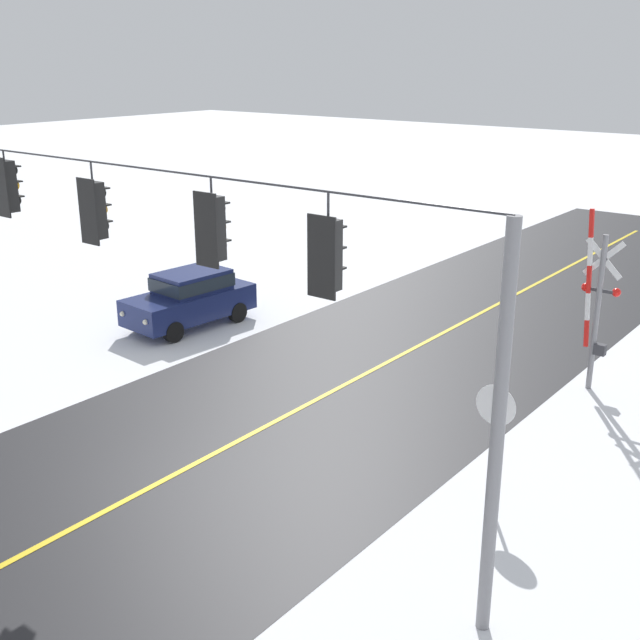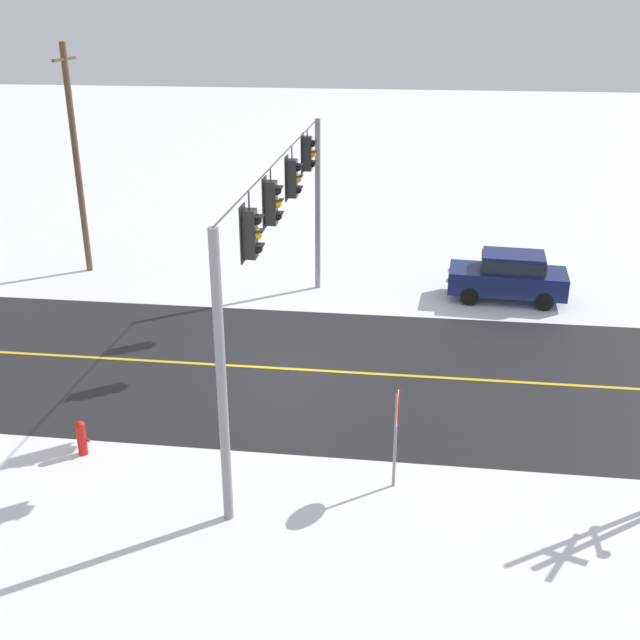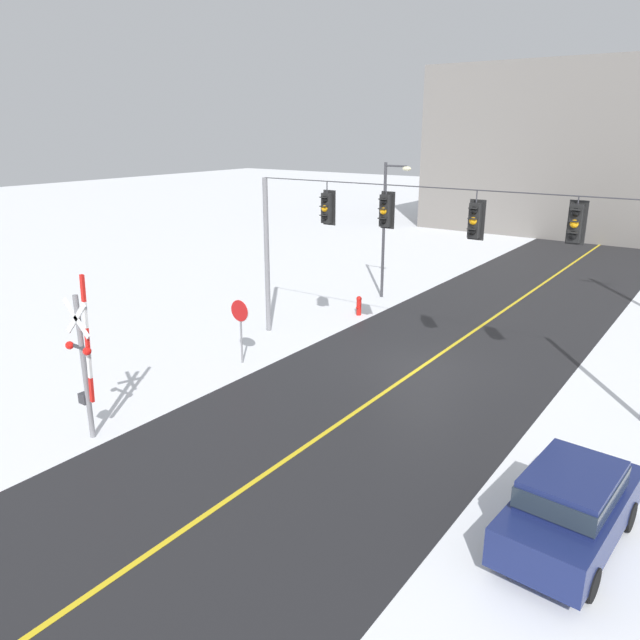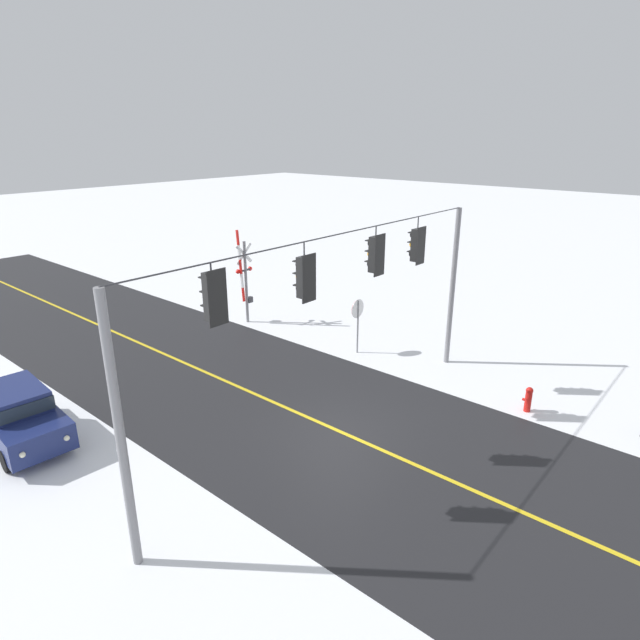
% 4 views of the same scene
% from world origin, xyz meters
% --- Properties ---
extents(ground_plane, '(160.00, 160.00, 0.00)m').
position_xyz_m(ground_plane, '(0.00, 0.00, 0.00)').
color(ground_plane, white).
extents(road_asphalt, '(9.00, 80.00, 0.01)m').
position_xyz_m(road_asphalt, '(0.00, 6.00, 0.00)').
color(road_asphalt, black).
rests_on(road_asphalt, ground).
extents(lane_centre_line, '(0.14, 72.00, 0.01)m').
position_xyz_m(lane_centre_line, '(0.00, 6.00, 0.01)').
color(lane_centre_line, gold).
rests_on(lane_centre_line, ground).
extents(signal_span, '(14.20, 0.47, 6.22)m').
position_xyz_m(signal_span, '(0.04, -0.01, 4.41)').
color(signal_span, gray).
rests_on(signal_span, ground).
extents(stop_sign, '(0.80, 0.09, 2.35)m').
position_xyz_m(stop_sign, '(-5.43, -3.36, 1.71)').
color(stop_sign, gray).
rests_on(stop_sign, ground).
extents(parked_car_navy, '(2.06, 4.30, 1.74)m').
position_xyz_m(parked_car_navy, '(6.61, -6.93, 0.95)').
color(parked_car_navy, navy).
rests_on(parked_car_navy, ground).
extents(fire_hydrant, '(0.24, 0.31, 0.88)m').
position_xyz_m(fire_hydrant, '(-5.09, 3.99, 0.47)').
color(fire_hydrant, red).
rests_on(fire_hydrant, ground).
extents(utility_pole, '(1.80, 0.24, 8.62)m').
position_xyz_m(utility_pole, '(7.82, 9.33, 4.44)').
color(utility_pole, brown).
rests_on(utility_pole, ground).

